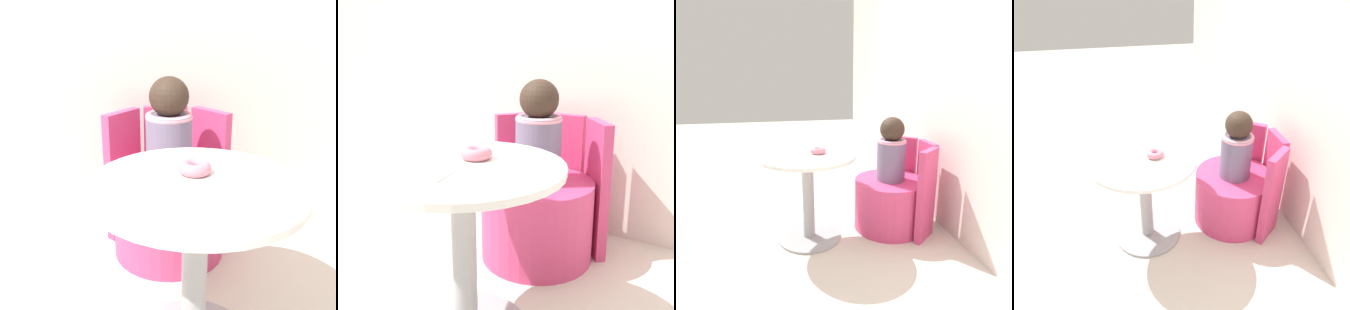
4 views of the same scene
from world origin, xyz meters
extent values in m
plane|color=beige|center=(0.00, 0.00, 0.00)|extent=(12.00, 12.00, 0.00)
cube|color=silver|center=(0.00, 1.13, 1.20)|extent=(6.00, 0.06, 2.40)
cylinder|color=#99999E|center=(0.03, 0.03, 0.01)|extent=(0.47, 0.47, 0.02)
cylinder|color=#99999E|center=(0.03, 0.03, 0.32)|extent=(0.09, 0.09, 0.61)
cylinder|color=white|center=(0.03, 0.03, 0.64)|extent=(0.69, 0.69, 0.02)
cylinder|color=#D13D70|center=(-0.02, 0.68, 0.20)|extent=(0.55, 0.55, 0.40)
cube|color=#D13D70|center=(-0.02, 0.98, 0.34)|extent=(0.23, 0.05, 0.69)
cube|color=#D13D70|center=(0.21, 0.87, 0.34)|extent=(0.19, 0.21, 0.69)
cube|color=#D13D70|center=(-0.25, 0.87, 0.34)|extent=(0.19, 0.21, 0.69)
cylinder|color=slate|center=(-0.02, 0.68, 0.56)|extent=(0.22, 0.22, 0.31)
torus|color=pink|center=(-0.02, 0.68, 0.71)|extent=(0.22, 0.22, 0.04)
sphere|color=#38281E|center=(-0.02, 0.68, 0.80)|extent=(0.18, 0.18, 0.18)
torus|color=pink|center=(0.03, 0.11, 0.68)|extent=(0.11, 0.11, 0.04)
cube|color=white|center=(0.02, -0.12, 0.66)|extent=(0.14, 0.14, 0.01)
camera|label=1|loc=(-0.13, -1.08, 1.15)|focal=42.00mm
camera|label=2|loc=(0.80, -0.95, 1.02)|focal=42.00mm
camera|label=3|loc=(2.07, -0.14, 1.19)|focal=32.00mm
camera|label=4|loc=(1.80, -0.09, 1.73)|focal=35.00mm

